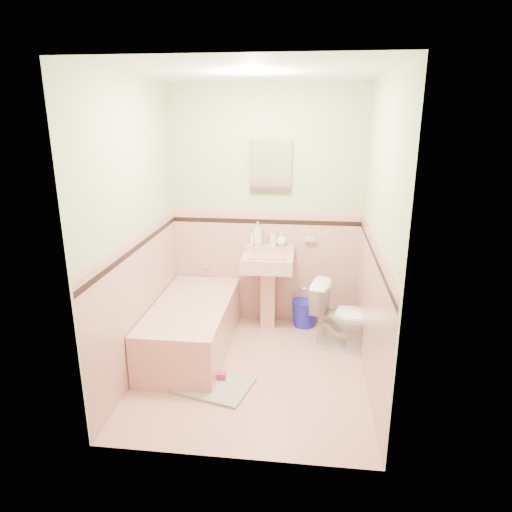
# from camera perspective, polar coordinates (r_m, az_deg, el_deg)

# --- Properties ---
(floor) EXTENTS (2.20, 2.20, 0.00)m
(floor) POSITION_cam_1_polar(r_m,az_deg,el_deg) (4.25, -0.41, -14.02)
(floor) COLOR #D59A8C
(floor) RESTS_ON ground
(ceiling) EXTENTS (2.20, 2.20, 0.00)m
(ceiling) POSITION_cam_1_polar(r_m,az_deg,el_deg) (3.64, -0.50, 21.92)
(ceiling) COLOR white
(ceiling) RESTS_ON ground
(wall_back) EXTENTS (2.50, 0.00, 2.50)m
(wall_back) POSITION_cam_1_polar(r_m,az_deg,el_deg) (4.82, 1.21, 5.84)
(wall_back) COLOR beige
(wall_back) RESTS_ON ground
(wall_front) EXTENTS (2.50, 0.00, 2.50)m
(wall_front) POSITION_cam_1_polar(r_m,az_deg,el_deg) (2.71, -3.39, -3.38)
(wall_front) COLOR beige
(wall_front) RESTS_ON ground
(wall_left) EXTENTS (0.00, 2.50, 2.50)m
(wall_left) POSITION_cam_1_polar(r_m,az_deg,el_deg) (4.00, -14.84, 2.87)
(wall_left) COLOR beige
(wall_left) RESTS_ON ground
(wall_right) EXTENTS (0.00, 2.50, 2.50)m
(wall_right) POSITION_cam_1_polar(r_m,az_deg,el_deg) (3.76, 14.85, 1.97)
(wall_right) COLOR beige
(wall_right) RESTS_ON ground
(wainscot_back) EXTENTS (2.00, 0.00, 2.00)m
(wainscot_back) POSITION_cam_1_polar(r_m,az_deg,el_deg) (4.97, 1.15, -1.55)
(wainscot_back) COLOR #D89F91
(wainscot_back) RESTS_ON ground
(wainscot_front) EXTENTS (2.00, 0.00, 2.00)m
(wainscot_front) POSITION_cam_1_polar(r_m,az_deg,el_deg) (3.02, -3.13, -14.93)
(wainscot_front) COLOR #D89F91
(wainscot_front) RESTS_ON ground
(wainscot_left) EXTENTS (0.00, 2.20, 2.20)m
(wainscot_left) POSITION_cam_1_polar(r_m,az_deg,el_deg) (4.20, -14.00, -5.75)
(wainscot_left) COLOR #D89F91
(wainscot_left) RESTS_ON ground
(wainscot_right) EXTENTS (0.00, 2.20, 2.20)m
(wainscot_right) POSITION_cam_1_polar(r_m,az_deg,el_deg) (3.98, 13.96, -7.09)
(wainscot_right) COLOR #D89F91
(wainscot_right) RESTS_ON ground
(accent_back) EXTENTS (2.00, 0.00, 2.00)m
(accent_back) POSITION_cam_1_polar(r_m,az_deg,el_deg) (4.83, 1.18, 4.28)
(accent_back) COLOR black
(accent_back) RESTS_ON ground
(accent_front) EXTENTS (2.00, 0.00, 2.00)m
(accent_front) POSITION_cam_1_polar(r_m,az_deg,el_deg) (2.78, -3.28, -5.76)
(accent_front) COLOR black
(accent_front) RESTS_ON ground
(accent_left) EXTENTS (0.00, 2.20, 2.20)m
(accent_left) POSITION_cam_1_polar(r_m,az_deg,el_deg) (4.03, -14.46, 1.07)
(accent_left) COLOR black
(accent_left) RESTS_ON ground
(accent_right) EXTENTS (0.00, 2.20, 2.20)m
(accent_right) POSITION_cam_1_polar(r_m,az_deg,el_deg) (3.79, 14.43, 0.09)
(accent_right) COLOR black
(accent_right) RESTS_ON ground
(cap_back) EXTENTS (2.00, 0.00, 2.00)m
(cap_back) POSITION_cam_1_polar(r_m,az_deg,el_deg) (4.80, 1.18, 5.44)
(cap_back) COLOR #D59187
(cap_back) RESTS_ON ground
(cap_front) EXTENTS (2.00, 0.00, 2.00)m
(cap_front) POSITION_cam_1_polar(r_m,az_deg,el_deg) (2.74, -3.32, -3.83)
(cap_front) COLOR #D59187
(cap_front) RESTS_ON ground
(cap_left) EXTENTS (0.00, 2.20, 2.20)m
(cap_left) POSITION_cam_1_polar(r_m,az_deg,el_deg) (4.00, -14.56, 2.45)
(cap_left) COLOR #D59187
(cap_left) RESTS_ON ground
(cap_right) EXTENTS (0.00, 2.20, 2.20)m
(cap_right) POSITION_cam_1_polar(r_m,az_deg,el_deg) (3.77, 14.54, 1.54)
(cap_right) COLOR #D59187
(cap_right) RESTS_ON ground
(bathtub) EXTENTS (0.70, 1.50, 0.45)m
(bathtub) POSITION_cam_1_polar(r_m,az_deg,el_deg) (4.53, -7.91, -8.81)
(bathtub) COLOR #D09A8D
(bathtub) RESTS_ON floor
(tub_faucet) EXTENTS (0.04, 0.12, 0.04)m
(tub_faucet) POSITION_cam_1_polar(r_m,az_deg,el_deg) (5.03, -6.06, -1.08)
(tub_faucet) COLOR silver
(tub_faucet) RESTS_ON wall_back
(sink) EXTENTS (0.52, 0.48, 0.82)m
(sink) POSITION_cam_1_polar(r_m,az_deg,el_deg) (4.82, 1.45, -4.58)
(sink) COLOR #D09A8D
(sink) RESTS_ON floor
(sink_faucet) EXTENTS (0.02, 0.02, 0.10)m
(sink_faucet) POSITION_cam_1_polar(r_m,az_deg,el_deg) (4.78, 1.66, 2.06)
(sink_faucet) COLOR silver
(sink_faucet) RESTS_ON sink
(medicine_cabinet) EXTENTS (0.39, 0.04, 0.48)m
(medicine_cabinet) POSITION_cam_1_polar(r_m,az_deg,el_deg) (4.71, 1.82, 11.12)
(medicine_cabinet) COLOR white
(medicine_cabinet) RESTS_ON wall_back
(soap_dish) EXTENTS (0.11, 0.07, 0.04)m
(soap_dish) POSITION_cam_1_polar(r_m,az_deg,el_deg) (4.82, 6.71, 2.08)
(soap_dish) COLOR #D09A8D
(soap_dish) RESTS_ON wall_back
(soap_bottle_left) EXTENTS (0.10, 0.10, 0.25)m
(soap_bottle_left) POSITION_cam_1_polar(r_m,az_deg,el_deg) (4.82, 0.23, 2.79)
(soap_bottle_left) COLOR #B2B2B2
(soap_bottle_left) RESTS_ON sink
(soap_bottle_mid) EXTENTS (0.09, 0.10, 0.17)m
(soap_bottle_mid) POSITION_cam_1_polar(r_m,az_deg,el_deg) (4.82, 1.93, 2.30)
(soap_bottle_mid) COLOR #B2B2B2
(soap_bottle_mid) RESTS_ON sink
(soap_bottle_right) EXTENTS (0.15, 0.15, 0.14)m
(soap_bottle_right) POSITION_cam_1_polar(r_m,az_deg,el_deg) (4.81, 3.14, 2.10)
(soap_bottle_right) COLOR #B2B2B2
(soap_bottle_right) RESTS_ON sink
(tube) EXTENTS (0.05, 0.05, 0.12)m
(tube) POSITION_cam_1_polar(r_m,az_deg,el_deg) (4.85, -0.53, 2.08)
(tube) COLOR white
(tube) RESTS_ON sink
(toilet) EXTENTS (0.71, 0.51, 0.66)m
(toilet) POSITION_cam_1_polar(r_m,az_deg,el_deg) (4.56, 10.95, -7.36)
(toilet) COLOR white
(toilet) RESTS_ON floor
(bucket) EXTENTS (0.32, 0.32, 0.28)m
(bucket) POSITION_cam_1_polar(r_m,az_deg,el_deg) (5.03, 6.03, -7.03)
(bucket) COLOR #1D1FB9
(bucket) RESTS_ON floor
(bath_mat) EXTENTS (0.76, 0.60, 0.03)m
(bath_mat) POSITION_cam_1_polar(r_m,az_deg,el_deg) (4.05, -5.71, -15.59)
(bath_mat) COLOR gray
(bath_mat) RESTS_ON floor
(shoe) EXTENTS (0.14, 0.07, 0.05)m
(shoe) POSITION_cam_1_polar(r_m,az_deg,el_deg) (4.09, -4.74, -14.56)
(shoe) COLOR #BF1E59
(shoe) RESTS_ON bath_mat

